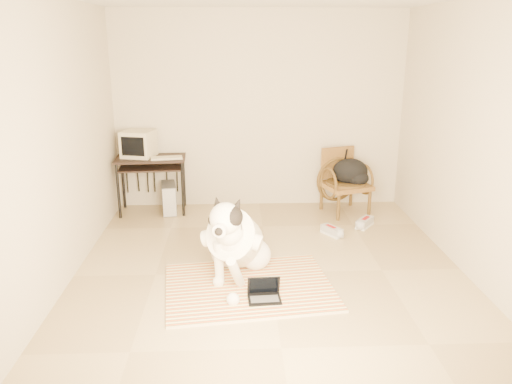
{
  "coord_description": "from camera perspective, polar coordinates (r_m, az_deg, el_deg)",
  "views": [
    {
      "loc": [
        -0.34,
        -4.66,
        2.32
      ],
      "look_at": [
        -0.14,
        0.09,
        0.85
      ],
      "focal_mm": 35.0,
      "sensor_mm": 36.0,
      "label": 1
    }
  ],
  "objects": [
    {
      "name": "computer_desk",
      "position": [
        6.91,
        -11.93,
        2.99
      ],
      "size": [
        0.96,
        0.57,
        0.77
      ],
      "color": "black",
      "rests_on": "floor"
    },
    {
      "name": "sneaker_right",
      "position": [
        6.55,
        12.32,
        -3.47
      ],
      "size": [
        0.3,
        0.33,
        0.11
      ],
      "color": "silver",
      "rests_on": "floor"
    },
    {
      "name": "rattan_chair",
      "position": [
        6.94,
        10.02,
        1.24
      ],
      "size": [
        0.72,
        0.71,
        0.87
      ],
      "color": "brown",
      "rests_on": "floor"
    },
    {
      "name": "sneaker_left",
      "position": [
        6.21,
        8.66,
        -4.44
      ],
      "size": [
        0.26,
        0.32,
        0.11
      ],
      "color": "silver",
      "rests_on": "floor"
    },
    {
      "name": "pc_tower",
      "position": [
        6.98,
        -9.92,
        -0.7
      ],
      "size": [
        0.25,
        0.46,
        0.41
      ],
      "color": "#4D4D50",
      "rests_on": "floor"
    },
    {
      "name": "wall_back",
      "position": [
        6.99,
        0.38,
        9.25
      ],
      "size": [
        4.5,
        0.0,
        4.5
      ],
      "primitive_type": "plane",
      "rotation": [
        1.57,
        0.0,
        0.0
      ],
      "color": "beige",
      "rests_on": "floor"
    },
    {
      "name": "desk_keyboard",
      "position": [
        6.76,
        -10.18,
        3.86
      ],
      "size": [
        0.43,
        0.21,
        0.03
      ],
      "primitive_type": "cube",
      "rotation": [
        0.0,
        0.0,
        0.15
      ],
      "color": "#C3B699",
      "rests_on": "computer_desk"
    },
    {
      "name": "backpack",
      "position": [
        6.91,
        10.86,
        2.2
      ],
      "size": [
        0.48,
        0.41,
        0.35
      ],
      "color": "black",
      "rests_on": "rattan_chair"
    },
    {
      "name": "rug",
      "position": [
        4.92,
        -0.79,
        -10.77
      ],
      "size": [
        1.73,
        1.4,
        0.02
      ],
      "color": "orange",
      "rests_on": "floor"
    },
    {
      "name": "floor",
      "position": [
        5.22,
        1.58,
        -9.18
      ],
      "size": [
        4.5,
        4.5,
        0.0
      ],
      "primitive_type": "plane",
      "color": "tan",
      "rests_on": "ground"
    },
    {
      "name": "wall_front",
      "position": [
        2.62,
        5.22,
        -4.54
      ],
      "size": [
        4.5,
        0.0,
        4.5
      ],
      "primitive_type": "plane",
      "rotation": [
        -1.57,
        0.0,
        0.0
      ],
      "color": "beige",
      "rests_on": "floor"
    },
    {
      "name": "crt_monitor",
      "position": [
        6.94,
        -13.28,
        5.4
      ],
      "size": [
        0.47,
        0.46,
        0.36
      ],
      "color": "#C3B699",
      "rests_on": "computer_desk"
    },
    {
      "name": "dog",
      "position": [
        4.99,
        -2.35,
        -5.64
      ],
      "size": [
        0.68,
        1.33,
        0.96
      ],
      "color": "white",
      "rests_on": "rug"
    },
    {
      "name": "wall_right",
      "position": [
        5.3,
        23.9,
        5.22
      ],
      "size": [
        0.0,
        4.5,
        4.5
      ],
      "primitive_type": "plane",
      "rotation": [
        1.57,
        0.0,
        -1.57
      ],
      "color": "beige",
      "rests_on": "floor"
    },
    {
      "name": "laptop",
      "position": [
        4.68,
        0.93,
        -11.51
      ],
      "size": [
        0.31,
        0.23,
        0.21
      ],
      "color": "black",
      "rests_on": "rug"
    },
    {
      "name": "wall_left",
      "position": [
        5.04,
        -21.69,
        4.92
      ],
      "size": [
        0.0,
        4.5,
        4.5
      ],
      "primitive_type": "plane",
      "rotation": [
        1.57,
        0.0,
        1.57
      ],
      "color": "beige",
      "rests_on": "floor"
    }
  ]
}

